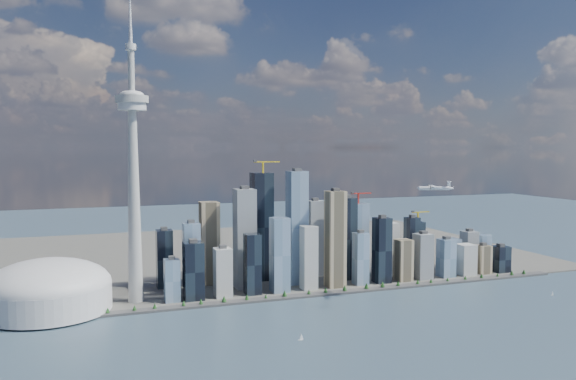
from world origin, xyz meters
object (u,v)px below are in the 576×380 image
object	(u,v)px
needle_tower	(133,169)
sailboat_east	(552,294)
sailboat_west	(301,338)
dome_stadium	(49,289)
airplane	(435,188)

from	to	relation	value
needle_tower	sailboat_east	xyz separation A→B (m)	(729.49, -204.72, -233.15)
sailboat_west	sailboat_east	size ratio (longest dim) A/B	1.27
sailboat_west	needle_tower	bearing A→B (deg)	133.96
dome_stadium	airplane	xyz separation A→B (m)	(633.80, -161.09, 163.57)
needle_tower	dome_stadium	bearing A→B (deg)	-175.91
sailboat_west	sailboat_east	xyz separation A→B (m)	(523.96, 70.44, -0.73)
needle_tower	sailboat_east	distance (m)	792.73
airplane	sailboat_east	world-z (taller)	airplane
sailboat_east	sailboat_west	bearing A→B (deg)	-173.90
sailboat_east	dome_stadium	bearing A→B (deg)	165.82
airplane	sailboat_west	bearing A→B (deg)	-137.36
needle_tower	sailboat_west	distance (m)	414.69
dome_stadium	sailboat_west	distance (m)	437.03
airplane	sailboat_west	distance (m)	365.75
airplane	sailboat_west	xyz separation A→B (m)	(-288.28, -104.08, -199.58)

